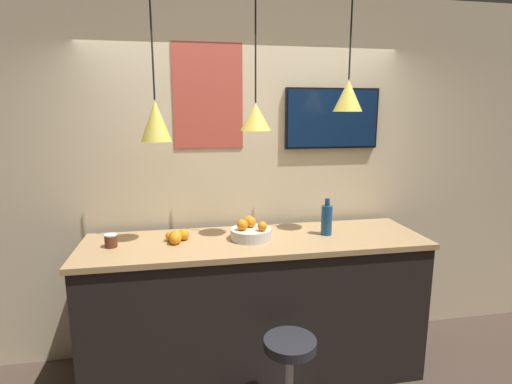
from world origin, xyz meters
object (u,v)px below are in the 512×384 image
bar_stool (289,374)px  juice_bottle (327,219)px  mounted_tv (332,118)px  spread_jar (111,241)px  fruit_bowl (251,232)px

bar_stool → juice_bottle: juice_bottle is taller
bar_stool → mounted_tv: size_ratio=0.81×
spread_jar → mounted_tv: bearing=13.4°
fruit_bowl → juice_bottle: bearing=-0.2°
bar_stool → spread_jar: bearing=150.3°
bar_stool → fruit_bowl: 0.98m
juice_bottle → mounted_tv: 0.86m
juice_bottle → bar_stool: bearing=-125.4°
juice_bottle → spread_jar: size_ratio=3.06×
juice_bottle → mounted_tv: (0.17, 0.41, 0.74)m
bar_stool → spread_jar: (-1.10, 0.63, 0.72)m
bar_stool → mounted_tv: mounted_tv is taller
bar_stool → spread_jar: 1.46m
fruit_bowl → mounted_tv: 1.17m
fruit_bowl → spread_jar: 0.97m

